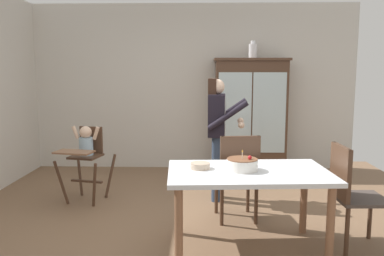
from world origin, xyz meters
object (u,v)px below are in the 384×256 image
at_px(high_chair_with_toddler, 86,150).
at_px(adult_person, 217,124).
at_px(serving_bowl, 200,166).
at_px(dining_table, 248,181).
at_px(dining_chair_far_side, 238,172).
at_px(ceramic_vase, 253,50).
at_px(china_cabinet, 250,115).
at_px(birthday_cake, 242,164).
at_px(dining_chair_right_end, 350,189).

distance_m(high_chair_with_toddler, adult_person, 1.67).
xyz_separation_m(high_chair_with_toddler, serving_bowl, (1.43, -1.26, 0.11)).
bearing_deg(serving_bowl, dining_table, -7.12).
bearing_deg(dining_chair_far_side, ceramic_vase, -107.45).
height_order(high_chair_with_toddler, serving_bowl, high_chair_with_toddler).
bearing_deg(china_cabinet, birthday_cake, -97.94).
bearing_deg(adult_person, birthday_cake, -168.90).
distance_m(ceramic_vase, dining_table, 3.17).
bearing_deg(china_cabinet, dining_table, -96.81).
distance_m(dining_table, birthday_cake, 0.16).
relative_size(china_cabinet, serving_bowl, 10.10).
bearing_deg(birthday_cake, dining_chair_right_end, 3.29).
distance_m(high_chair_with_toddler, serving_bowl, 1.91).
xyz_separation_m(high_chair_with_toddler, dining_chair_far_side, (1.83, -0.66, -0.10)).
bearing_deg(dining_chair_far_side, serving_bowl, 49.38).
height_order(china_cabinet, serving_bowl, china_cabinet).
height_order(adult_person, dining_table, adult_person).
height_order(ceramic_vase, dining_table, ceramic_vase).
height_order(ceramic_vase, birthday_cake, ceramic_vase).
bearing_deg(adult_person, dining_table, -166.68).
xyz_separation_m(china_cabinet, dining_chair_far_side, (-0.38, -2.20, -0.36)).
height_order(ceramic_vase, dining_chair_right_end, ceramic_vase).
bearing_deg(dining_chair_far_side, high_chair_with_toddler, -26.93).
relative_size(china_cabinet, adult_person, 1.19).
bearing_deg(birthday_cake, serving_bowl, 172.64).
relative_size(ceramic_vase, birthday_cake, 0.96).
distance_m(birthday_cake, dining_chair_right_end, 1.02).
xyz_separation_m(adult_person, birthday_cake, (0.18, -1.42, -0.17)).
bearing_deg(high_chair_with_toddler, china_cabinet, 47.05).
relative_size(adult_person, birthday_cake, 5.47).
bearing_deg(ceramic_vase, birthday_cake, -98.32).
height_order(china_cabinet, dining_table, china_cabinet).
distance_m(high_chair_with_toddler, dining_table, 2.28).
bearing_deg(dining_chair_right_end, birthday_cake, 91.10).
height_order(china_cabinet, ceramic_vase, ceramic_vase).
distance_m(china_cabinet, dining_chair_far_side, 2.26).
distance_m(adult_person, dining_table, 1.48).
relative_size(high_chair_with_toddler, serving_bowl, 5.28).
distance_m(ceramic_vase, dining_chair_right_end, 3.18).
relative_size(ceramic_vase, dining_table, 0.18).
bearing_deg(china_cabinet, dining_chair_right_end, -78.03).
bearing_deg(high_chair_with_toddler, adult_person, 15.77).
xyz_separation_m(serving_bowl, dining_chair_right_end, (1.37, 0.01, -0.21)).
bearing_deg(ceramic_vase, dining_chair_far_side, -100.22).
xyz_separation_m(dining_table, serving_bowl, (-0.44, 0.05, 0.13)).
bearing_deg(ceramic_vase, high_chair_with_toddler, -145.19).
xyz_separation_m(high_chair_with_toddler, birthday_cake, (1.81, -1.31, 0.14)).
bearing_deg(dining_chair_far_side, birthday_cake, 80.93).
relative_size(ceramic_vase, serving_bowl, 1.50).
height_order(ceramic_vase, high_chair_with_toddler, ceramic_vase).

